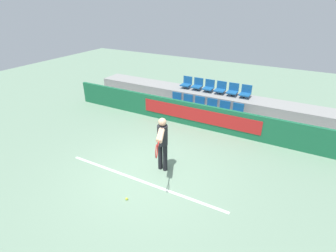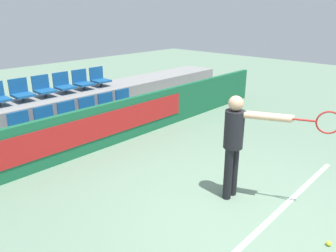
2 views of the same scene
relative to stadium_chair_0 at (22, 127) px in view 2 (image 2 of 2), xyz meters
name	(u,v)px [view 2 (image 2 of 2)]	position (x,y,z in m)	size (l,w,h in m)	color
ground_plane	(245,212)	(1.30, -4.19, -0.64)	(30.00, 30.00, 0.00)	gray
court_baseline	(267,222)	(1.30, -4.54, -0.63)	(4.91, 0.08, 0.01)	white
barrier_wall	(101,127)	(1.31, -0.73, -0.17)	(11.50, 0.14, 0.94)	#19603D
bleacher_tier_front	(85,132)	(1.30, -0.12, -0.42)	(11.10, 1.06, 0.43)	gray
bleacher_tier_middle	(59,113)	(1.30, 0.94, -0.21)	(11.10, 1.06, 0.86)	gray
stadium_chair_0	(22,127)	(0.00, 0.00, 0.00)	(0.41, 0.42, 0.49)	#333333
stadium_chair_1	(47,121)	(0.52, 0.00, 0.00)	(0.41, 0.42, 0.49)	#333333
stadium_chair_2	(70,115)	(1.04, 0.00, 0.00)	(0.41, 0.42, 0.49)	#333333
stadium_chair_3	(90,110)	(1.57, 0.00, 0.00)	(0.41, 0.42, 0.49)	#333333
stadium_chair_4	(109,105)	(2.09, 0.00, 0.00)	(0.41, 0.42, 0.49)	#333333
stadium_chair_5	(126,101)	(2.61, 0.00, 0.00)	(0.41, 0.42, 0.49)	#333333
stadium_chair_7	(21,92)	(0.52, 1.06, 0.43)	(0.41, 0.42, 0.49)	#333333
stadium_chair_8	(43,88)	(1.04, 1.06, 0.43)	(0.41, 0.42, 0.49)	#333333
stadium_chair_9	(64,84)	(1.57, 1.06, 0.43)	(0.41, 0.42, 0.49)	#333333
stadium_chair_10	(82,81)	(2.09, 1.06, 0.43)	(0.41, 0.42, 0.49)	#333333
stadium_chair_11	(99,78)	(2.61, 1.06, 0.43)	(0.41, 0.42, 0.49)	#333333
tennis_player	(239,138)	(1.57, -3.85, 0.36)	(0.72, 1.43, 1.63)	black
tennis_ball	(329,243)	(1.40, -5.32, -0.61)	(0.07, 0.07, 0.07)	#CCDB33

